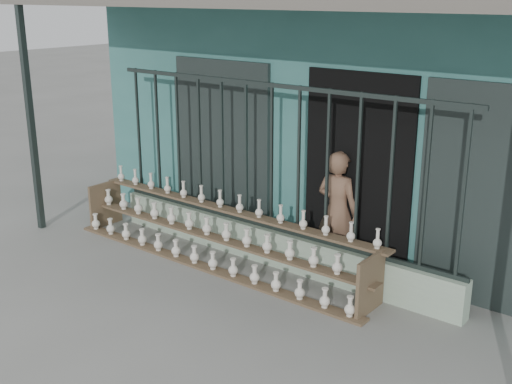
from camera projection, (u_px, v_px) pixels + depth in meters
The scene contains 6 objects.
ground at pixel (200, 299), 7.08m from camera, with size 60.00×60.00×0.00m, color slate.
workshop_building at pixel (388, 104), 9.76m from camera, with size 7.40×6.60×3.21m.
parapet_wall at pixel (271, 246), 7.98m from camera, with size 5.00×0.20×0.45m, color #99B097.
security_fence at pixel (272, 158), 7.65m from camera, with size 5.00×0.04×1.80m.
shelf_rack at pixel (216, 235), 7.95m from camera, with size 4.50×0.68×0.85m.
elderly_woman at pixel (337, 211), 7.68m from camera, with size 0.54×0.35×1.48m, color brown.
Camera 1 is at (4.46, -4.63, 3.25)m, focal length 45.00 mm.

